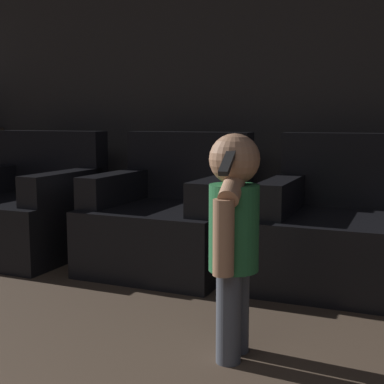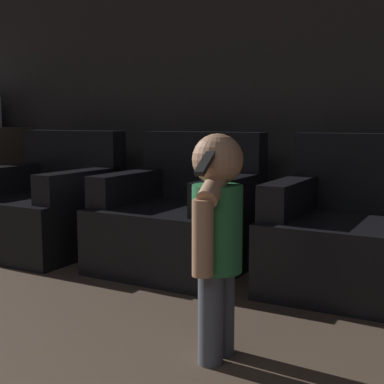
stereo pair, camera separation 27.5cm
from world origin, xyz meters
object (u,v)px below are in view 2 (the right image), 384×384
Objects in this scene: armchair_left at (47,209)px; person_toddler at (216,229)px; armchair_middle at (181,221)px; armchair_right at (355,235)px.

person_toddler reaches higher than armchair_left.
armchair_left is at bearing -119.32° from person_toddler.
armchair_left is at bearing -175.33° from armchair_middle.
armchair_right is 1.28m from person_toddler.
armchair_right is at bearing 166.43° from person_toddler.
armchair_middle is at bearing -176.15° from armchair_right.
armchair_right is 1.05× the size of person_toddler.
armchair_left and armchair_right have the same top height.
armchair_middle and armchair_right have the same top height.
armchair_right is (2.20, 0.00, 0.00)m from armchair_left.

